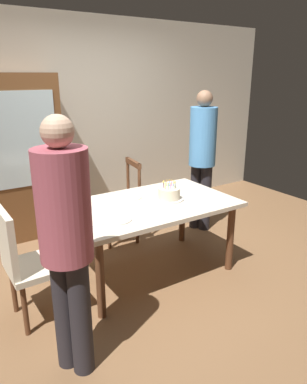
{
  "coord_description": "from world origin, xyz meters",
  "views": [
    {
      "loc": [
        -1.69,
        -2.7,
        1.88
      ],
      "look_at": [
        0.05,
        0.0,
        0.83
      ],
      "focal_mm": 33.6,
      "sensor_mm": 36.0,
      "label": 1
    }
  ],
  "objects_px": {
    "chair_spindle_back": "(120,203)",
    "china_cabinet": "(12,160)",
    "plate_near_celebrant": "(118,220)",
    "chair_upholstered": "(25,260)",
    "birthday_cake": "(169,194)",
    "person_guest": "(202,153)",
    "dining_table": "(149,211)",
    "plate_far_side": "(130,197)",
    "person_celebrant": "(66,237)"
  },
  "relations": [
    {
      "from": "chair_spindle_back",
      "to": "china_cabinet",
      "type": "relative_size",
      "value": 0.5
    },
    {
      "from": "plate_near_celebrant",
      "to": "chair_upholstered",
      "type": "height_order",
      "value": "chair_upholstered"
    },
    {
      "from": "chair_upholstered",
      "to": "china_cabinet",
      "type": "distance_m",
      "value": 1.75
    },
    {
      "from": "birthday_cake",
      "to": "china_cabinet",
      "type": "distance_m",
      "value": 1.93
    },
    {
      "from": "chair_upholstered",
      "to": "person_guest",
      "type": "height_order",
      "value": "person_guest"
    },
    {
      "from": "dining_table",
      "to": "chair_upholstered",
      "type": "height_order",
      "value": "chair_upholstered"
    },
    {
      "from": "person_guest",
      "to": "plate_far_side",
      "type": "bearing_deg",
      "value": -163.88
    },
    {
      "from": "chair_spindle_back",
      "to": "chair_upholstered",
      "type": "bearing_deg",
      "value": -144.79
    },
    {
      "from": "plate_far_side",
      "to": "china_cabinet",
      "type": "height_order",
      "value": "china_cabinet"
    },
    {
      "from": "dining_table",
      "to": "chair_upholstered",
      "type": "distance_m",
      "value": 1.2
    },
    {
      "from": "dining_table",
      "to": "chair_spindle_back",
      "type": "height_order",
      "value": "chair_spindle_back"
    },
    {
      "from": "birthday_cake",
      "to": "person_guest",
      "type": "distance_m",
      "value": 1.1
    },
    {
      "from": "person_celebrant",
      "to": "person_guest",
      "type": "bearing_deg",
      "value": 31.51
    },
    {
      "from": "chair_spindle_back",
      "to": "china_cabinet",
      "type": "height_order",
      "value": "china_cabinet"
    },
    {
      "from": "dining_table",
      "to": "birthday_cake",
      "type": "height_order",
      "value": "birthday_cake"
    },
    {
      "from": "birthday_cake",
      "to": "chair_upholstered",
      "type": "distance_m",
      "value": 1.43
    },
    {
      "from": "plate_near_celebrant",
      "to": "chair_upholstered",
      "type": "xyz_separation_m",
      "value": [
        -0.75,
        0.11,
        -0.2
      ]
    },
    {
      "from": "plate_near_celebrant",
      "to": "china_cabinet",
      "type": "height_order",
      "value": "china_cabinet"
    },
    {
      "from": "birthday_cake",
      "to": "chair_spindle_back",
      "type": "bearing_deg",
      "value": 97.1
    },
    {
      "from": "plate_far_side",
      "to": "chair_upholstered",
      "type": "distance_m",
      "value": 1.18
    },
    {
      "from": "birthday_cake",
      "to": "plate_far_side",
      "type": "distance_m",
      "value": 0.39
    },
    {
      "from": "chair_spindle_back",
      "to": "person_guest",
      "type": "relative_size",
      "value": 0.56
    },
    {
      "from": "dining_table",
      "to": "china_cabinet",
      "type": "bearing_deg",
      "value": 119.44
    },
    {
      "from": "person_celebrant",
      "to": "china_cabinet",
      "type": "bearing_deg",
      "value": 85.33
    },
    {
      "from": "plate_far_side",
      "to": "person_celebrant",
      "type": "relative_size",
      "value": 0.13
    },
    {
      "from": "chair_upholstered",
      "to": "plate_near_celebrant",
      "type": "bearing_deg",
      "value": -8.39
    },
    {
      "from": "person_celebrant",
      "to": "plate_near_celebrant",
      "type": "bearing_deg",
      "value": 41.27
    },
    {
      "from": "plate_near_celebrant",
      "to": "plate_far_side",
      "type": "bearing_deg",
      "value": 50.83
    },
    {
      "from": "birthday_cake",
      "to": "chair_upholstered",
      "type": "xyz_separation_m",
      "value": [
        -1.41,
        -0.09,
        -0.25
      ]
    },
    {
      "from": "birthday_cake",
      "to": "person_celebrant",
      "type": "relative_size",
      "value": 0.17
    },
    {
      "from": "plate_near_celebrant",
      "to": "plate_far_side",
      "type": "relative_size",
      "value": 1.0
    },
    {
      "from": "dining_table",
      "to": "chair_spindle_back",
      "type": "xyz_separation_m",
      "value": [
        0.11,
        0.81,
        -0.18
      ]
    },
    {
      "from": "dining_table",
      "to": "chair_upholstered",
      "type": "bearing_deg",
      "value": -174.69
    },
    {
      "from": "birthday_cake",
      "to": "china_cabinet",
      "type": "relative_size",
      "value": 0.15
    },
    {
      "from": "person_celebrant",
      "to": "china_cabinet",
      "type": "relative_size",
      "value": 0.88
    },
    {
      "from": "dining_table",
      "to": "china_cabinet",
      "type": "height_order",
      "value": "china_cabinet"
    },
    {
      "from": "dining_table",
      "to": "plate_far_side",
      "type": "distance_m",
      "value": 0.25
    },
    {
      "from": "person_guest",
      "to": "china_cabinet",
      "type": "relative_size",
      "value": 0.9
    },
    {
      "from": "birthday_cake",
      "to": "chair_spindle_back",
      "type": "xyz_separation_m",
      "value": [
        -0.1,
        0.83,
        -0.33
      ]
    },
    {
      "from": "birthday_cake",
      "to": "plate_far_side",
      "type": "height_order",
      "value": "birthday_cake"
    },
    {
      "from": "birthday_cake",
      "to": "plate_near_celebrant",
      "type": "relative_size",
      "value": 1.27
    },
    {
      "from": "person_celebrant",
      "to": "china_cabinet",
      "type": "distance_m",
      "value": 2.34
    },
    {
      "from": "plate_far_side",
      "to": "chair_spindle_back",
      "type": "height_order",
      "value": "chair_spindle_back"
    },
    {
      "from": "birthday_cake",
      "to": "person_celebrant",
      "type": "distance_m",
      "value": 1.5
    },
    {
      "from": "chair_spindle_back",
      "to": "china_cabinet",
      "type": "xyz_separation_m",
      "value": [
        -0.99,
        0.75,
        0.49
      ]
    },
    {
      "from": "plate_near_celebrant",
      "to": "person_celebrant",
      "type": "relative_size",
      "value": 0.13
    },
    {
      "from": "chair_spindle_back",
      "to": "person_celebrant",
      "type": "height_order",
      "value": "person_celebrant"
    },
    {
      "from": "dining_table",
      "to": "plate_near_celebrant",
      "type": "xyz_separation_m",
      "value": [
        -0.44,
        -0.22,
        0.09
      ]
    },
    {
      "from": "chair_upholstered",
      "to": "person_celebrant",
      "type": "bearing_deg",
      "value": -79.62
    },
    {
      "from": "birthday_cake",
      "to": "plate_far_side",
      "type": "bearing_deg",
      "value": 140.33
    }
  ]
}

